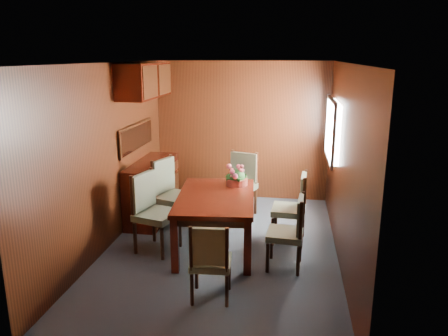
% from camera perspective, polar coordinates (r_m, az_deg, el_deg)
% --- Properties ---
extents(ground, '(4.50, 4.50, 0.00)m').
position_cam_1_polar(ground, '(5.88, -0.35, -10.53)').
color(ground, '#303942').
rests_on(ground, ground).
extents(room_shell, '(3.06, 4.52, 2.41)m').
position_cam_1_polar(room_shell, '(5.73, -0.88, 5.91)').
color(room_shell, black).
rests_on(room_shell, ground).
extents(sideboard, '(0.48, 1.40, 0.90)m').
position_cam_1_polar(sideboard, '(6.91, -9.32, -2.83)').
color(sideboard, '#350D06').
rests_on(sideboard, ground).
extents(dining_table, '(1.11, 1.64, 0.73)m').
position_cam_1_polar(dining_table, '(5.70, -1.05, -4.54)').
color(dining_table, '#350D06').
rests_on(dining_table, ground).
extents(chair_left_near, '(0.59, 0.61, 1.05)m').
position_cam_1_polar(chair_left_near, '(5.74, -9.44, -5.09)').
color(chair_left_near, black).
rests_on(chair_left_near, ground).
extents(chair_left_far, '(0.63, 0.64, 1.07)m').
position_cam_1_polar(chair_left_far, '(6.36, -7.03, -2.95)').
color(chair_left_far, black).
rests_on(chair_left_far, ground).
extents(chair_right_near, '(0.44, 0.46, 0.91)m').
position_cam_1_polar(chair_right_near, '(5.27, 8.76, -7.79)').
color(chair_right_near, black).
rests_on(chair_right_near, ground).
extents(chair_right_far, '(0.47, 0.49, 0.98)m').
position_cam_1_polar(chair_right_far, '(5.98, 9.20, -4.69)').
color(chair_right_far, black).
rests_on(chair_right_far, ground).
extents(chair_head, '(0.44, 0.42, 0.87)m').
position_cam_1_polar(chair_head, '(4.55, -1.82, -11.71)').
color(chair_head, black).
rests_on(chair_head, ground).
extents(chair_foot, '(0.59, 0.58, 1.01)m').
position_cam_1_polar(chair_foot, '(6.92, 2.22, -1.66)').
color(chair_foot, black).
rests_on(chair_foot, ground).
extents(flower_centerpiece, '(0.32, 0.32, 0.32)m').
position_cam_1_polar(flower_centerpiece, '(6.06, 1.71, -0.83)').
color(flower_centerpiece, '#A94433').
rests_on(flower_centerpiece, dining_table).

